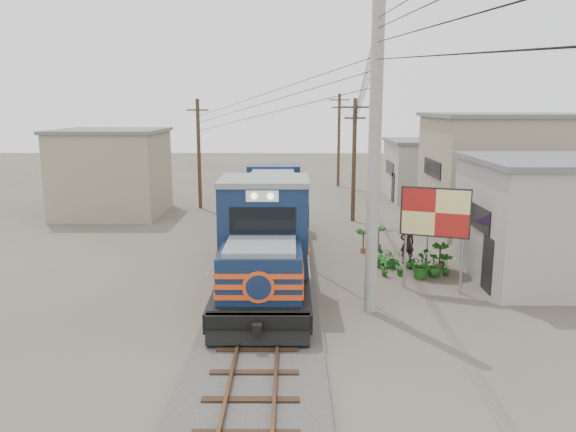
{
  "coord_description": "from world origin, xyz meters",
  "views": [
    {
      "loc": [
        0.9,
        -17.99,
        6.68
      ],
      "look_at": [
        0.78,
        4.39,
        2.2
      ],
      "focal_mm": 35.0,
      "sensor_mm": 36.0,
      "label": 1
    }
  ],
  "objects_px": {
    "locomotive": "(269,225)",
    "market_umbrella": "(429,216)",
    "billboard": "(435,215)",
    "vendor": "(407,244)"
  },
  "relations": [
    {
      "from": "billboard",
      "to": "market_umbrella",
      "type": "relative_size",
      "value": 1.37
    },
    {
      "from": "billboard",
      "to": "vendor",
      "type": "height_order",
      "value": "billboard"
    },
    {
      "from": "locomotive",
      "to": "market_umbrella",
      "type": "bearing_deg",
      "value": -3.89
    },
    {
      "from": "locomotive",
      "to": "billboard",
      "type": "relative_size",
      "value": 4.37
    },
    {
      "from": "billboard",
      "to": "market_umbrella",
      "type": "height_order",
      "value": "billboard"
    },
    {
      "from": "market_umbrella",
      "to": "vendor",
      "type": "xyz_separation_m",
      "value": [
        -0.6,
        1.03,
        -1.41
      ]
    },
    {
      "from": "locomotive",
      "to": "vendor",
      "type": "relative_size",
      "value": 9.59
    },
    {
      "from": "locomotive",
      "to": "market_umbrella",
      "type": "relative_size",
      "value": 6.0
    },
    {
      "from": "locomotive",
      "to": "market_umbrella",
      "type": "height_order",
      "value": "locomotive"
    },
    {
      "from": "market_umbrella",
      "to": "locomotive",
      "type": "bearing_deg",
      "value": 176.11
    }
  ]
}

